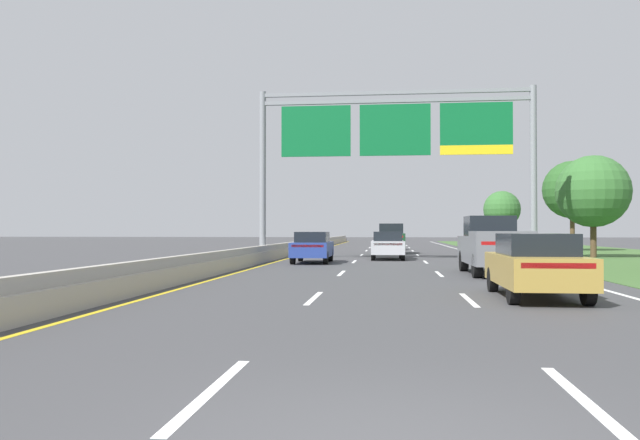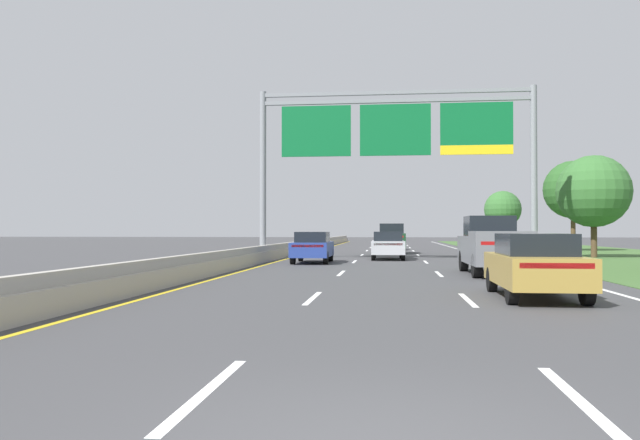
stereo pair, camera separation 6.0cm
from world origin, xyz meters
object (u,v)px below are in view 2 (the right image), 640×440
car_darkgreen_centre_lane_suv (392,238)px  roadside_tree_mid (594,191)px  pickup_truck_grey (493,246)px  car_silver_centre_lane_sedan (388,245)px  roadside_tree_far (573,190)px  car_gold_right_lane_sedan (535,264)px  roadside_tree_distant (503,209)px  car_white_centre_lane_sedan (390,240)px  car_blue_left_lane_sedan (313,247)px  overhead_sign_gantry (395,138)px

car_darkgreen_centre_lane_suv → roadside_tree_mid: (12.01, -5.65, 2.88)m
pickup_truck_grey → car_silver_centre_lane_sedan: 12.52m
car_darkgreen_centre_lane_suv → roadside_tree_far: size_ratio=0.66×
car_gold_right_lane_sedan → roadside_tree_distant: size_ratio=0.81×
car_white_centre_lane_sedan → roadside_tree_far: 15.11m
car_white_centre_lane_sedan → roadside_tree_far: (14.43, -1.95, 4.04)m
car_blue_left_lane_sedan → car_gold_right_lane_sedan: 17.61m
car_silver_centre_lane_sedan → roadside_tree_distant: 29.34m
pickup_truck_grey → roadside_tree_distant: 39.66m
car_darkgreen_centre_lane_suv → roadside_tree_distant: (10.75, 18.02, 2.57)m
pickup_truck_grey → car_white_centre_lane_sedan: 29.95m
car_blue_left_lane_sedan → roadside_tree_distant: bearing=-25.9°
overhead_sign_gantry → car_darkgreen_centre_lane_suv: (-0.17, 10.42, -5.59)m
car_blue_left_lane_sedan → car_white_centre_lane_sedan: size_ratio=1.00×
car_white_centre_lane_sedan → roadside_tree_distant: 14.59m
car_silver_centre_lane_sedan → car_blue_left_lane_sedan: 5.69m
car_silver_centre_lane_sedan → roadside_tree_mid: bearing=-75.1°
car_white_centre_lane_sedan → car_gold_right_lane_sedan: size_ratio=1.00×
car_blue_left_lane_sedan → roadside_tree_mid: size_ratio=0.72×
car_blue_left_lane_sedan → roadside_tree_distant: (14.77, 31.32, 2.86)m
car_darkgreen_centre_lane_suv → car_silver_centre_lane_sedan: bearing=178.9°
pickup_truck_grey → car_gold_right_lane_sedan: (-0.31, -8.35, -0.26)m
car_darkgreen_centre_lane_suv → roadside_tree_distant: bearing=-30.4°
car_silver_centre_lane_sedan → car_white_centre_lane_sedan: (0.07, 17.82, 0.00)m
car_gold_right_lane_sedan → pickup_truck_grey: bearing=-1.6°
pickup_truck_grey → roadside_tree_far: (10.55, 27.75, 3.78)m
pickup_truck_grey → car_silver_centre_lane_sedan: size_ratio=1.23×
car_blue_left_lane_sedan → car_darkgreen_centre_lane_suv: 13.90m
pickup_truck_grey → car_silver_centre_lane_sedan: pickup_truck_grey is taller
car_white_centre_lane_sedan → car_gold_right_lane_sedan: same height
car_white_centre_lane_sedan → car_darkgreen_centre_lane_suv: (0.17, -8.78, 0.28)m
car_gold_right_lane_sedan → roadside_tree_mid: roadside_tree_mid is taller
car_blue_left_lane_sedan → pickup_truck_grey: bearing=-135.3°
car_darkgreen_centre_lane_suv → car_blue_left_lane_sedan: bearing=163.7°
overhead_sign_gantry → car_gold_right_lane_sedan: size_ratio=3.41×
overhead_sign_gantry → roadside_tree_far: 22.35m
car_blue_left_lane_sedan → roadside_tree_distant: size_ratio=0.81×
car_darkgreen_centre_lane_suv → car_gold_right_lane_sedan: size_ratio=1.07×
overhead_sign_gantry → car_silver_centre_lane_sedan: (-0.41, 1.38, -5.87)m
car_darkgreen_centre_lane_suv → roadside_tree_mid: roadside_tree_mid is taller
car_silver_centre_lane_sedan → car_gold_right_lane_sedan: 20.56m
car_white_centre_lane_sedan → car_silver_centre_lane_sedan: bearing=-179.7°
car_gold_right_lane_sedan → overhead_sign_gantry: bearing=10.3°
car_gold_right_lane_sedan → car_darkgreen_centre_lane_suv: bearing=7.2°
overhead_sign_gantry → pickup_truck_grey: bearing=-71.4°
overhead_sign_gantry → car_blue_left_lane_sedan: bearing=-145.5°
overhead_sign_gantry → roadside_tree_mid: (11.84, 4.77, -2.71)m
pickup_truck_grey → roadside_tree_distant: size_ratio=0.99×
pickup_truck_grey → roadside_tree_far: roadside_tree_far is taller
car_blue_left_lane_sedan → car_gold_right_lane_sedan: same height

